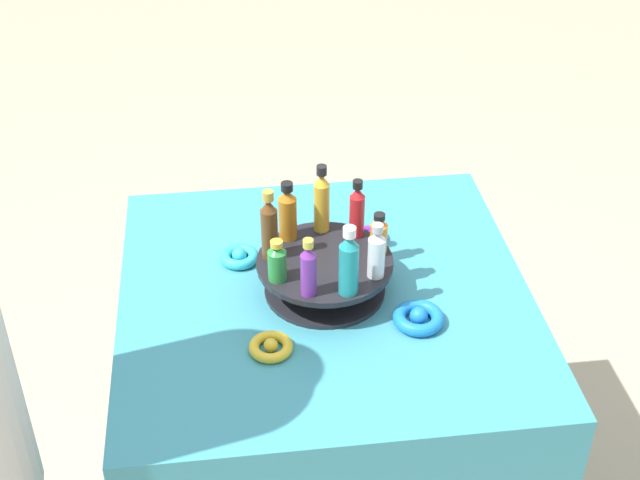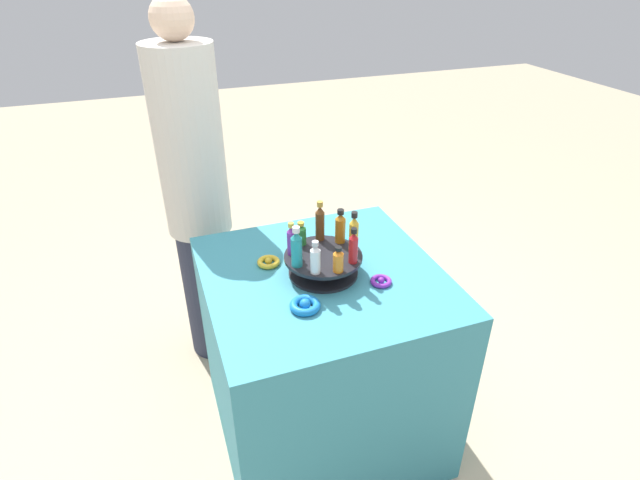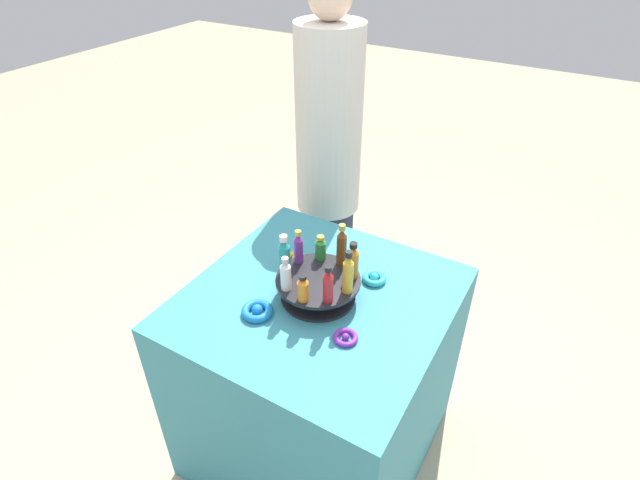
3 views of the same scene
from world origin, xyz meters
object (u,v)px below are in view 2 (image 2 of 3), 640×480
Objects in this scene: bottle_red at (353,247)px; ribbon_bow_blue at (305,305)px; display_stand at (323,264)px; person_figure at (197,199)px; bottle_orange at (338,260)px; bottle_purple at (291,240)px; bottle_gold at (354,233)px; ribbon_bow_purple at (381,281)px; bottle_green at (301,234)px; bottle_amber at (340,227)px; bottle_brown at (320,222)px; bottle_teal at (297,248)px; ribbon_bow_teal at (338,242)px; ribbon_bow_gold at (269,262)px; bottle_clear at (315,258)px.

bottle_red reaches higher than ribbon_bow_blue.
person_figure is (0.34, -0.67, -0.00)m from display_stand.
bottle_purple is (0.11, -0.15, 0.01)m from bottle_orange.
bottle_gold is 0.82m from person_figure.
person_figure is at bearing -57.30° from ribbon_bow_purple.
bottle_orange reaches higher than bottle_green.
bottle_red is 1.48× the size of bottle_green.
bottle_purple is at bearing -32.02° from ribbon_bow_purple.
bottle_red is 0.14m from bottle_amber.
bottle_red is 0.21m from bottle_green.
person_figure is (0.37, -0.56, -0.11)m from bottle_brown.
bottle_red is 0.19m from bottle_teal.
display_stand is 2.73× the size of ribbon_bow_blue.
ribbon_bow_purple is (-0.16, 0.12, -0.03)m from display_stand.
display_stand reaches higher than ribbon_bow_blue.
bottle_orange is 0.06× the size of person_figure.
ribbon_bow_blue is (0.24, 0.33, 0.00)m from ribbon_bow_teal.
bottle_orange is at bearing 26.25° from bottle_red.
ribbon_bow_gold is (0.33, -0.24, 0.00)m from ribbon_bow_purple.
bottle_clear is at bearing 106.25° from bottle_purple.
person_figure is (0.35, -0.77, -0.08)m from bottle_orange.
bottle_purple is 1.65× the size of ribbon_bow_purple.
ribbon_bow_teal is at bearing -108.72° from bottle_amber.
bottle_clear is 0.07× the size of person_figure.
bottle_green is (0.13, -0.17, -0.02)m from bottle_red.
bottle_amber is at bearing 166.25° from bottle_green.
bottle_red is 0.27m from ribbon_bow_teal.
ribbon_bow_gold is at bearing -38.93° from bottle_red.
bottle_green is 0.75× the size of bottle_clear.
bottle_brown is 0.09× the size of person_figure.
bottle_brown is at bearing -53.75° from bottle_gold.
person_figure is (0.18, -0.54, 0.03)m from ribbon_bow_gold.
person_figure is at bearing -72.10° from ribbon_bow_gold.
bottle_purple is (0.21, -0.05, -0.01)m from bottle_gold.
bottle_purple reaches higher than display_stand.
ribbon_bow_teal is at bearing -111.93° from bottle_orange.
person_figure is at bearing -62.76° from bottle_green.
display_stand is 0.15m from bottle_gold.
ribbon_bow_gold is 0.57m from person_figure.
bottle_brown is at bearing 31.96° from ribbon_bow_teal.
bottle_red reaches higher than bottle_green.
bottle_teal is (0.12, -0.08, 0.02)m from bottle_orange.
ribbon_bow_purple is (-0.06, 0.11, -0.14)m from bottle_gold.
bottle_purple is at bearing 6.25° from bottle_amber.
bottle_brown is at bearing -173.75° from bottle_green.
ribbon_bow_blue is (0.21, 0.23, -0.12)m from bottle_amber.
bottle_amber is 0.89× the size of bottle_teal.
bottle_teal is 0.31m from ribbon_bow_purple.
bottle_gold reaches higher than bottle_clear.
ribbon_bow_teal reaches higher than ribbon_bow_gold.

